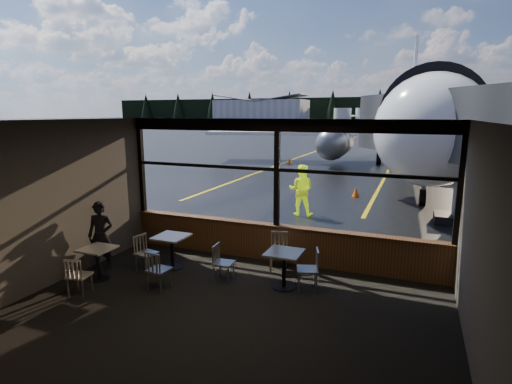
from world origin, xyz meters
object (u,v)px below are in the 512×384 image
Objects in this scene: cafe_table_left at (98,264)px; chair_near_n at (279,252)px; cone_wing at (290,161)px; chair_left_s at (79,276)px; cafe_table_near at (284,270)px; chair_near_e at (307,270)px; chair_mid_w at (146,254)px; airliner at (420,83)px; ground_crew at (301,190)px; cafe_table_mid at (172,252)px; passenger at (101,236)px; chair_near_w at (224,263)px; chair_mid_s at (159,270)px; jet_bridge at (433,153)px; cone_nose at (356,192)px.

cafe_table_left is 0.82× the size of chair_near_n.
chair_near_n reaches higher than cone_wing.
chair_left_s is (-3.29, -2.76, -0.03)m from chair_near_n.
cafe_table_near is 0.50m from chair_near_e.
chair_left_s is at bearing -7.95° from chair_mid_w.
airliner is 20.03× the size of ground_crew.
airliner is 23.33m from chair_mid_w.
ground_crew reaches higher than cafe_table_mid.
passenger is 0.89× the size of ground_crew.
chair_near_e is at bearing 12.59° from chair_left_s.
ground_crew reaches higher than cafe_table_near.
passenger is at bearing 103.07° from chair_left_s.
chair_near_w is 21.01m from cone_wing.
chair_mid_w is at bearing -88.57° from chair_near_w.
chair_mid_s is at bearing 1.73° from cafe_table_left.
chair_near_e is 21.25m from cone_wing.
cone_wing is at bearing -87.92° from chair_near_n.
jet_bridge reaches higher than ground_crew.
passenger reaches higher than chair_mid_s.
cafe_table_left is (-6.24, -22.82, -5.24)m from airliner.
airliner is 24.23m from cafe_table_left.
cafe_table_near is 1.09× the size of cafe_table_left.
chair_mid_w is at bearing -130.11° from jet_bridge.
chair_near_e is 10.05m from cone_nose.
cafe_table_near is 0.99m from chair_near_n.
chair_mid_s reaches higher than cone_wing.
cafe_table_left is 4.04m from chair_near_n.
cafe_table_left reaches higher than cone_nose.
chair_left_s reaches higher than cone_nose.
chair_mid_w is at bearing 144.86° from chair_mid_s.
jet_bridge is 10.76m from cafe_table_left.
jet_bridge is (0.63, -14.78, -3.28)m from airliner.
chair_near_w is 0.94× the size of chair_near_n.
cafe_table_mid is at bearing 4.28° from passenger.
chair_mid_w is (-5.52, -22.07, -5.17)m from airliner.
cafe_table_left is 1.57m from chair_mid_s.
ground_crew is (1.02, 7.19, 0.48)m from chair_mid_s.
airliner is 22.45m from cafe_table_near.
chair_near_n reaches higher than chair_mid_s.
cone_wing is at bearing -77.46° from ground_crew.
chair_mid_s is at bearing 60.69° from chair_mid_w.
ground_crew is (1.46, 6.07, 0.52)m from cafe_table_mid.
chair_near_n reaches higher than chair_left_s.
airliner is at bearing 74.70° from cafe_table_left.
jet_bridge is 7.77m from cafe_table_near.
cafe_table_near is at bearing -98.23° from airliner.
jet_bridge is 7.17m from chair_near_n.
cafe_table_near is 1.32m from chair_near_w.
cafe_table_near is 2.59m from chair_mid_s.
passenger is (-3.00, -0.39, 0.39)m from chair_near_w.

